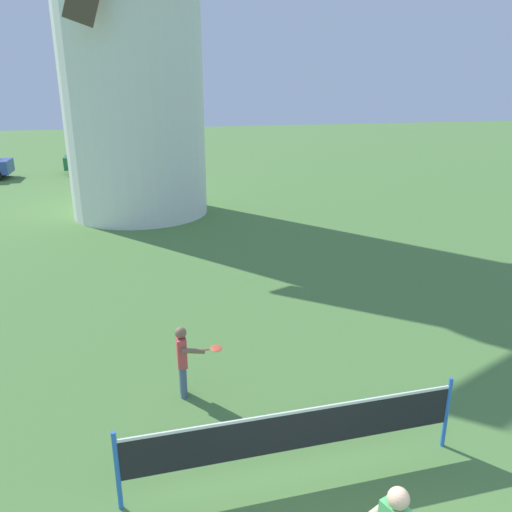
% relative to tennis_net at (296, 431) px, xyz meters
% --- Properties ---
extents(tennis_net, '(4.49, 0.06, 1.10)m').
position_rel_tennis_net_xyz_m(tennis_net, '(0.00, 0.00, 0.00)').
color(tennis_net, blue).
rests_on(tennis_net, ground_plane).
extents(player_far, '(0.72, 0.50, 1.24)m').
position_rel_tennis_net_xyz_m(player_far, '(-1.17, 2.16, 0.02)').
color(player_far, slate).
rests_on(player_far, ground_plane).
extents(parked_car_green, '(3.97, 1.90, 1.56)m').
position_rel_tennis_net_xyz_m(parked_car_green, '(-3.09, 25.71, 0.13)').
color(parked_car_green, '#1E6638').
rests_on(parked_car_green, ground_plane).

